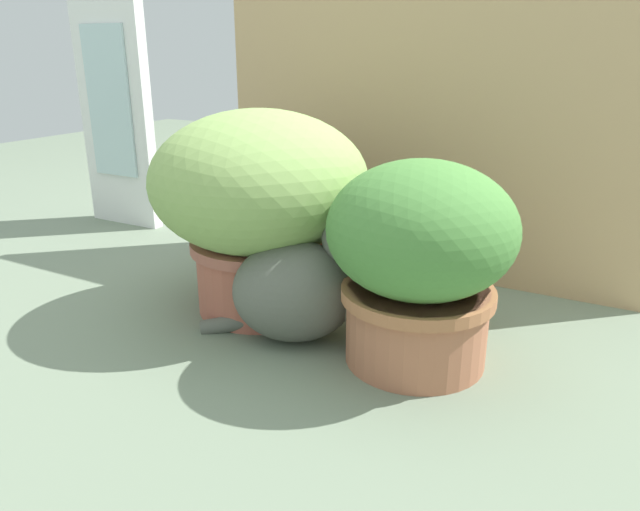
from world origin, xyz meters
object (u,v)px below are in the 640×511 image
object	(u,v)px
grass_planter	(260,199)
cat	(303,286)
leafy_planter	(420,257)
mushroom_ornament_red	(265,285)

from	to	relation	value
grass_planter	cat	distance (m)	0.24
leafy_planter	mushroom_ornament_red	bearing A→B (deg)	-178.89
grass_planter	mushroom_ornament_red	world-z (taller)	grass_planter
cat	mushroom_ornament_red	bearing A→B (deg)	167.72
cat	mushroom_ornament_red	distance (m)	0.12
cat	mushroom_ornament_red	xyz separation A→B (m)	(-0.11, 0.02, -0.03)
grass_planter	mushroom_ornament_red	size ratio (longest dim) A/B	3.79
grass_planter	cat	bearing A→B (deg)	-30.35
grass_planter	leafy_planter	size ratio (longest dim) A/B	1.22
grass_planter	leafy_planter	distance (m)	0.42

